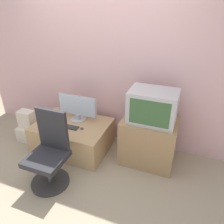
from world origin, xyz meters
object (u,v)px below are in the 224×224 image
(keyboard, at_px, (69,127))
(crt_tv, at_px, (153,106))
(main_monitor, at_px, (77,108))
(cardboard_box_lower, at_px, (30,133))
(office_chair, at_px, (49,155))
(mouse, at_px, (82,128))

(keyboard, distance_m, crt_tv, 1.25)
(main_monitor, height_order, keyboard, main_monitor)
(main_monitor, distance_m, keyboard, 0.32)
(cardboard_box_lower, bearing_deg, office_chair, -35.48)
(mouse, height_order, office_chair, office_chair)
(mouse, bearing_deg, main_monitor, 129.28)
(keyboard, relative_size, crt_tv, 0.47)
(cardboard_box_lower, bearing_deg, crt_tv, 5.51)
(office_chair, bearing_deg, mouse, 78.95)
(office_chair, relative_size, cardboard_box_lower, 2.87)
(keyboard, relative_size, mouse, 5.49)
(office_chair, bearing_deg, keyboard, 97.43)
(crt_tv, height_order, cardboard_box_lower, crt_tv)
(mouse, height_order, crt_tv, crt_tv)
(main_monitor, height_order, cardboard_box_lower, main_monitor)
(crt_tv, bearing_deg, mouse, -168.84)
(main_monitor, bearing_deg, crt_tv, -1.95)
(main_monitor, xyz_separation_m, office_chair, (0.06, -0.85, -0.23))
(main_monitor, height_order, office_chair, office_chair)
(main_monitor, xyz_separation_m, crt_tv, (1.13, -0.04, 0.25))
(office_chair, bearing_deg, cardboard_box_lower, 144.52)
(main_monitor, height_order, mouse, main_monitor)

